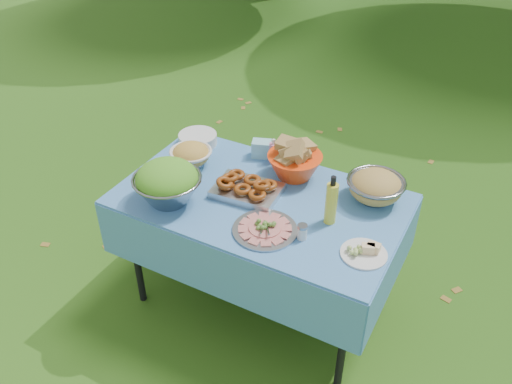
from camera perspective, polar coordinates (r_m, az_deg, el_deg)
ground at (r=3.30m, az=0.39°, el=-11.33°), size 80.00×80.00×0.00m
picnic_table at (r=3.03m, az=0.42°, el=-6.43°), size 1.46×0.86×0.76m
salad_bowl at (r=2.74m, az=-9.33°, el=1.00°), size 0.37×0.37×0.23m
pasta_bowl_white at (r=3.05m, az=-6.87°, el=3.96°), size 0.24×0.24×0.13m
plate_stack at (r=3.25m, az=-6.15°, el=5.56°), size 0.30×0.30×0.07m
wipes_box at (r=3.11m, az=0.59°, el=4.58°), size 0.13×0.11×0.10m
sanitizer_bottle at (r=3.05m, az=1.86°, el=4.38°), size 0.07×0.07×0.14m
bread_bowl at (r=2.91m, az=4.11°, el=3.36°), size 0.33×0.33×0.20m
pasta_bowl_steel at (r=2.81m, az=12.49°, el=0.59°), size 0.34×0.34×0.16m
fried_tray at (r=2.80m, az=-0.93°, el=0.47°), size 0.36×0.27×0.08m
charcuterie_platter at (r=2.56m, az=0.95°, el=-3.48°), size 0.32×0.32×0.07m
oil_bottle at (r=2.58m, az=7.95°, el=-0.82°), size 0.07×0.07×0.26m
cheese_plate at (r=2.49m, az=11.33°, el=-5.99°), size 0.28×0.28×0.06m
shaker at (r=2.53m, az=4.89°, el=-4.20°), size 0.05×0.05×0.08m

